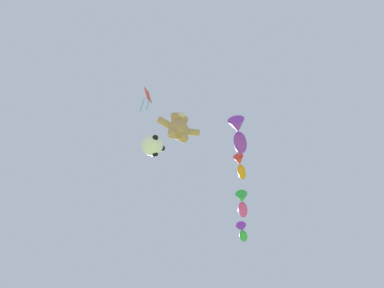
{
  "coord_description": "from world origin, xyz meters",
  "views": [
    {
      "loc": [
        -1.22,
        1.55,
        0.93
      ],
      "look_at": [
        0.85,
        6.84,
        9.79
      ],
      "focal_mm": 28.0,
      "sensor_mm": 36.0,
      "label": 1
    }
  ],
  "objects_px": {
    "soccer_ball_kite": "(153,145)",
    "fish_kite_magenta": "(242,204)",
    "diamond_kite": "(147,97)",
    "fish_kite_violet": "(239,134)",
    "fish_kite_tangerine": "(240,166)",
    "fish_kite_emerald": "(242,232)",
    "teddy_bear_kite": "(179,127)"
  },
  "relations": [
    {
      "from": "soccer_ball_kite",
      "to": "fish_kite_emerald",
      "type": "bearing_deg",
      "value": 42.29
    },
    {
      "from": "soccer_ball_kite",
      "to": "fish_kite_emerald",
      "type": "xyz_separation_m",
      "value": [
        7.36,
        6.7,
        4.0
      ]
    },
    {
      "from": "fish_kite_tangerine",
      "to": "fish_kite_emerald",
      "type": "relative_size",
      "value": 0.99
    },
    {
      "from": "fish_kite_magenta",
      "to": "diamond_kite",
      "type": "height_order",
      "value": "diamond_kite"
    },
    {
      "from": "fish_kite_magenta",
      "to": "fish_kite_tangerine",
      "type": "bearing_deg",
      "value": -118.32
    },
    {
      "from": "fish_kite_violet",
      "to": "fish_kite_tangerine",
      "type": "xyz_separation_m",
      "value": [
        0.96,
        1.72,
        0.08
      ]
    },
    {
      "from": "diamond_kite",
      "to": "teddy_bear_kite",
      "type": "bearing_deg",
      "value": -36.22
    },
    {
      "from": "teddy_bear_kite",
      "to": "fish_kite_violet",
      "type": "distance_m",
      "value": 3.83
    },
    {
      "from": "teddy_bear_kite",
      "to": "fish_kite_tangerine",
      "type": "relative_size",
      "value": 1.17
    },
    {
      "from": "soccer_ball_kite",
      "to": "fish_kite_magenta",
      "type": "height_order",
      "value": "fish_kite_magenta"
    },
    {
      "from": "soccer_ball_kite",
      "to": "fish_kite_magenta",
      "type": "bearing_deg",
      "value": 35.21
    },
    {
      "from": "diamond_kite",
      "to": "fish_kite_magenta",
      "type": "bearing_deg",
      "value": 26.82
    },
    {
      "from": "soccer_ball_kite",
      "to": "fish_kite_tangerine",
      "type": "xyz_separation_m",
      "value": [
        4.91,
        2.1,
        3.79
      ]
    },
    {
      "from": "fish_kite_violet",
      "to": "fish_kite_emerald",
      "type": "distance_m",
      "value": 7.18
    },
    {
      "from": "teddy_bear_kite",
      "to": "fish_kite_magenta",
      "type": "height_order",
      "value": "fish_kite_magenta"
    },
    {
      "from": "fish_kite_emerald",
      "to": "fish_kite_tangerine",
      "type": "bearing_deg",
      "value": -118.09
    },
    {
      "from": "fish_kite_tangerine",
      "to": "fish_kite_emerald",
      "type": "distance_m",
      "value": 5.21
    },
    {
      "from": "fish_kite_violet",
      "to": "fish_kite_magenta",
      "type": "distance_m",
      "value": 4.47
    },
    {
      "from": "soccer_ball_kite",
      "to": "fish_kite_emerald",
      "type": "distance_m",
      "value": 10.73
    },
    {
      "from": "diamond_kite",
      "to": "fish_kite_violet",
      "type": "bearing_deg",
      "value": -6.54
    },
    {
      "from": "fish_kite_magenta",
      "to": "fish_kite_emerald",
      "type": "xyz_separation_m",
      "value": [
        1.27,
        2.4,
        0.36
      ]
    },
    {
      "from": "teddy_bear_kite",
      "to": "fish_kite_violet",
      "type": "bearing_deg",
      "value": 9.63
    },
    {
      "from": "diamond_kite",
      "to": "fish_kite_tangerine",
      "type": "bearing_deg",
      "value": 12.18
    },
    {
      "from": "fish_kite_magenta",
      "to": "diamond_kite",
      "type": "bearing_deg",
      "value": -153.18
    },
    {
      "from": "fish_kite_tangerine",
      "to": "diamond_kite",
      "type": "relative_size",
      "value": 0.55
    },
    {
      "from": "teddy_bear_kite",
      "to": "fish_kite_magenta",
      "type": "relative_size",
      "value": 0.96
    },
    {
      "from": "teddy_bear_kite",
      "to": "fish_kite_emerald",
      "type": "xyz_separation_m",
      "value": [
        6.54,
        6.84,
        2.45
      ]
    },
    {
      "from": "fish_kite_violet",
      "to": "diamond_kite",
      "type": "xyz_separation_m",
      "value": [
        -4.57,
        0.52,
        1.64
      ]
    },
    {
      "from": "fish_kite_tangerine",
      "to": "fish_kite_emerald",
      "type": "bearing_deg",
      "value": 61.91
    },
    {
      "from": "fish_kite_tangerine",
      "to": "diamond_kite",
      "type": "xyz_separation_m",
      "value": [
        -5.53,
        -1.19,
        1.57
      ]
    },
    {
      "from": "fish_kite_magenta",
      "to": "fish_kite_violet",
      "type": "bearing_deg",
      "value": -118.67
    },
    {
      "from": "fish_kite_emerald",
      "to": "diamond_kite",
      "type": "height_order",
      "value": "diamond_kite"
    }
  ]
}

